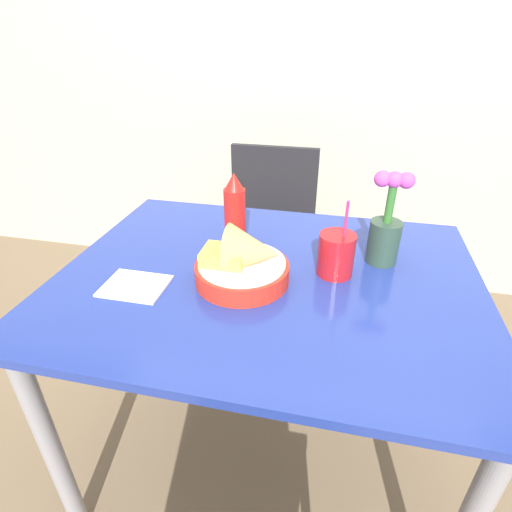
% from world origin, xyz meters
% --- Properties ---
extents(ground_plane, '(12.00, 12.00, 0.00)m').
position_xyz_m(ground_plane, '(0.00, 0.00, 0.00)').
color(ground_plane, '#7A664C').
extents(wall_window, '(7.00, 0.06, 2.60)m').
position_xyz_m(wall_window, '(0.00, 1.26, 1.30)').
color(wall_window, '#B7B2A3').
rests_on(wall_window, ground_plane).
extents(dining_table, '(1.11, 0.86, 0.74)m').
position_xyz_m(dining_table, '(0.00, 0.00, 0.64)').
color(dining_table, '#233893').
rests_on(dining_table, ground_plane).
extents(chair_far_window, '(0.40, 0.40, 0.86)m').
position_xyz_m(chair_far_window, '(-0.14, 0.77, 0.52)').
color(chair_far_window, black).
rests_on(chair_far_window, ground_plane).
extents(food_basket, '(0.24, 0.24, 0.16)m').
position_xyz_m(food_basket, '(-0.05, -0.05, 0.80)').
color(food_basket, red).
rests_on(food_basket, dining_table).
extents(ketchup_bottle, '(0.06, 0.06, 0.22)m').
position_xyz_m(ketchup_bottle, '(-0.13, 0.15, 0.85)').
color(ketchup_bottle, red).
rests_on(ketchup_bottle, dining_table).
extents(drink_cup, '(0.10, 0.10, 0.23)m').
position_xyz_m(drink_cup, '(0.17, 0.04, 0.79)').
color(drink_cup, red).
rests_on(drink_cup, dining_table).
extents(flower_vase, '(0.10, 0.09, 0.26)m').
position_xyz_m(flower_vase, '(0.30, 0.14, 0.84)').
color(flower_vase, '#2D4738').
rests_on(flower_vase, dining_table).
extents(napkin, '(0.16, 0.13, 0.01)m').
position_xyz_m(napkin, '(-0.32, -0.13, 0.74)').
color(napkin, white).
rests_on(napkin, dining_table).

